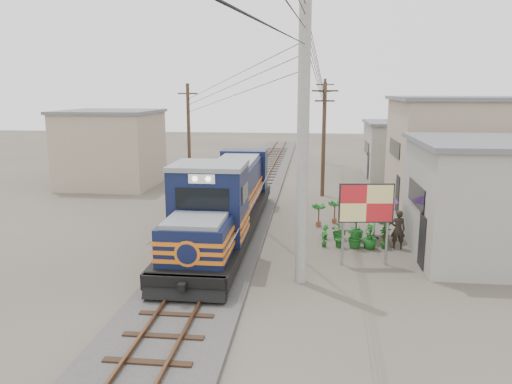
# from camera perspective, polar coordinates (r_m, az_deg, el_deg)

# --- Properties ---
(ground) EXTENTS (120.00, 120.00, 0.00)m
(ground) POSITION_cam_1_polar(r_m,az_deg,el_deg) (18.63, -5.85, -9.12)
(ground) COLOR #473F35
(ground) RESTS_ON ground
(ballast) EXTENTS (3.60, 70.00, 0.16)m
(ballast) POSITION_cam_1_polar(r_m,az_deg,el_deg) (28.03, -1.53, -1.77)
(ballast) COLOR #595651
(ballast) RESTS_ON ground
(track) EXTENTS (1.15, 70.00, 0.12)m
(track) POSITION_cam_1_polar(r_m,az_deg,el_deg) (27.99, -1.53, -1.41)
(track) COLOR #51331E
(track) RESTS_ON ground
(locomotive) EXTENTS (2.77, 15.09, 3.74)m
(locomotive) POSITION_cam_1_polar(r_m,az_deg,el_deg) (22.36, -3.52, -1.12)
(locomotive) COLOR black
(locomotive) RESTS_ON ground
(utility_pole_main) EXTENTS (0.40, 0.40, 10.00)m
(utility_pole_main) POSITION_cam_1_polar(r_m,az_deg,el_deg) (16.58, 5.39, 6.11)
(utility_pole_main) COLOR #9E9B93
(utility_pole_main) RESTS_ON ground
(wooden_pole_mid) EXTENTS (1.60, 0.24, 7.00)m
(wooden_pole_mid) POSITION_cam_1_polar(r_m,az_deg,el_deg) (31.14, 7.75, 6.19)
(wooden_pole_mid) COLOR #4C3826
(wooden_pole_mid) RESTS_ON ground
(wooden_pole_far) EXTENTS (1.60, 0.24, 7.50)m
(wooden_pole_far) POSITION_cam_1_polar(r_m,az_deg,el_deg) (45.09, 7.79, 8.17)
(wooden_pole_far) COLOR #4C3826
(wooden_pole_far) RESTS_ON ground
(wooden_pole_left) EXTENTS (1.60, 0.24, 7.00)m
(wooden_pole_left) POSITION_cam_1_polar(r_m,az_deg,el_deg) (36.21, -7.70, 6.94)
(wooden_pole_left) COLOR #4C3826
(wooden_pole_left) RESTS_ON ground
(power_lines) EXTENTS (9.65, 19.00, 3.30)m
(power_lines) POSITION_cam_1_polar(r_m,az_deg,el_deg) (25.82, -2.42, 13.81)
(power_lines) COLOR black
(power_lines) RESTS_ON ground
(shophouse_front) EXTENTS (7.35, 6.30, 4.70)m
(shophouse_front) POSITION_cam_1_polar(r_m,az_deg,el_deg) (21.84, 26.92, -0.79)
(shophouse_front) COLOR gray
(shophouse_front) RESTS_ON ground
(shophouse_mid) EXTENTS (8.40, 7.35, 6.20)m
(shophouse_mid) POSITION_cam_1_polar(r_m,az_deg,el_deg) (30.47, 23.04, 4.17)
(shophouse_mid) COLOR gray
(shophouse_mid) RESTS_ON ground
(shophouse_back) EXTENTS (6.30, 6.30, 4.20)m
(shophouse_back) POSITION_cam_1_polar(r_m,az_deg,el_deg) (39.91, 16.85, 4.71)
(shophouse_back) COLOR gray
(shophouse_back) RESTS_ON ground
(shophouse_left) EXTENTS (6.30, 6.30, 5.20)m
(shophouse_left) POSITION_cam_1_polar(r_m,az_deg,el_deg) (35.99, -16.21, 4.85)
(shophouse_left) COLOR gray
(shophouse_left) RESTS_ON ground
(billboard) EXTENTS (2.05, 0.35, 3.17)m
(billboard) POSITION_cam_1_polar(r_m,az_deg,el_deg) (19.07, 12.48, -1.52)
(billboard) COLOR #99999E
(billboard) RESTS_ON ground
(market_umbrella) EXTENTS (2.67, 2.67, 2.25)m
(market_umbrella) POSITION_cam_1_polar(r_m,az_deg,el_deg) (22.71, 13.55, -0.37)
(market_umbrella) COLOR black
(market_umbrella) RESTS_ON ground
(vendor) EXTENTS (0.61, 0.40, 1.66)m
(vendor) POSITION_cam_1_polar(r_m,az_deg,el_deg) (21.77, 15.92, -4.14)
(vendor) COLOR black
(vendor) RESTS_ON ground
(plant_nursery) EXTENTS (3.13, 2.13, 1.10)m
(plant_nursery) POSITION_cam_1_polar(r_m,az_deg,el_deg) (21.98, 11.40, -4.72)
(plant_nursery) COLOR #1B601D
(plant_nursery) RESTS_ON ground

